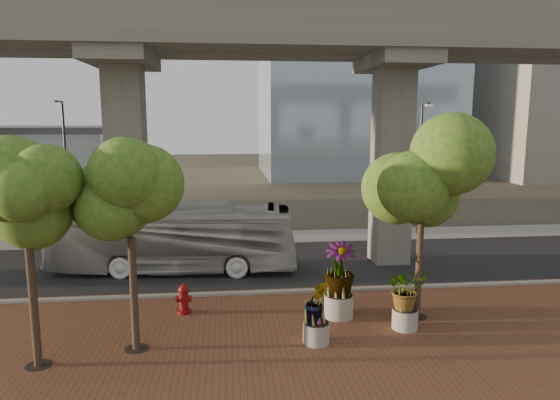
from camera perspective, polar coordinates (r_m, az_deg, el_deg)
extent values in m
plane|color=#3C372C|center=(21.64, -1.48, -8.97)|extent=(160.00, 160.00, 0.00)
cube|color=brown|center=(14.28, 1.26, -18.81)|extent=(70.00, 13.00, 0.06)
cube|color=black|center=(23.54, -1.88, -7.41)|extent=(90.00, 8.00, 0.04)
cube|color=gray|center=(19.73, -1.01, -10.54)|extent=(70.00, 0.25, 0.16)
cube|color=gray|center=(28.84, -2.69, -4.30)|extent=(90.00, 3.00, 0.06)
cube|color=gray|center=(21.31, -1.70, 19.34)|extent=(72.00, 2.40, 1.80)
cube|color=gray|center=(24.46, -2.30, 18.01)|extent=(72.00, 2.40, 1.80)
cube|color=gray|center=(25.79, -2.50, 20.70)|extent=(72.00, 0.12, 1.00)
imported|color=silver|center=(22.72, -12.00, -4.33)|extent=(11.03, 3.54, 3.02)
cylinder|color=maroon|center=(18.15, -10.89, -12.39)|extent=(0.48, 0.48, 0.11)
cylinder|color=maroon|center=(18.02, -10.92, -11.24)|extent=(0.32, 0.32, 0.78)
sphere|color=maroon|center=(17.89, -10.96, -10.07)|extent=(0.37, 0.37, 0.37)
cylinder|color=maroon|center=(17.83, -10.98, -9.55)|extent=(0.11, 0.11, 0.13)
cylinder|color=maroon|center=(17.99, -10.93, -11.04)|extent=(0.53, 0.21, 0.21)
cylinder|color=#9C988D|center=(17.02, 14.09, -13.03)|extent=(0.83, 0.83, 0.64)
imported|color=#295B18|center=(16.67, 14.22, -9.80)|extent=(1.84, 1.84, 1.38)
cylinder|color=#9D988E|center=(17.52, 6.73, -11.92)|extent=(0.99, 0.99, 0.77)
imported|color=#295B18|center=(17.10, 6.82, -7.86)|extent=(2.43, 2.43, 1.82)
cylinder|color=#AFA79E|center=(15.60, 4.17, -14.90)|extent=(0.81, 0.81, 0.63)
imported|color=#295B18|center=(15.23, 4.21, -11.50)|extent=(1.80, 1.80, 1.35)
cylinder|color=#3F2E24|center=(15.19, -26.35, -10.41)|extent=(0.22, 0.22, 3.65)
cylinder|color=black|center=(15.87, -25.87, -16.64)|extent=(0.70, 0.70, 0.01)
cylinder|color=#3F2E24|center=(15.28, -16.36, -10.28)|extent=(0.22, 0.22, 3.36)
cylinder|color=black|center=(15.90, -16.08, -15.99)|extent=(0.70, 0.70, 0.01)
cylinder|color=#3F2E24|center=(17.59, 15.59, -7.30)|extent=(0.22, 0.22, 3.58)
cylinder|color=black|center=(18.16, 15.35, -12.71)|extent=(0.70, 0.70, 0.01)
cylinder|color=#2E2D32|center=(29.12, -23.18, 2.71)|extent=(0.13, 0.13, 7.60)
cube|color=#2E2D32|center=(28.54, -23.94, 10.20)|extent=(0.14, 0.95, 0.14)
cube|color=silver|center=(28.09, -24.23, 10.02)|extent=(0.38, 0.19, 0.11)
cylinder|color=#2D2C31|center=(30.30, 15.65, 3.32)|extent=(0.13, 0.13, 7.58)
cube|color=#2D2C31|center=(29.74, 16.31, 10.50)|extent=(0.14, 0.95, 0.14)
cube|color=silver|center=(29.30, 16.66, 10.33)|extent=(0.38, 0.19, 0.11)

